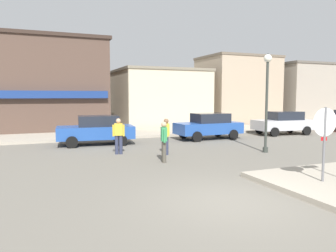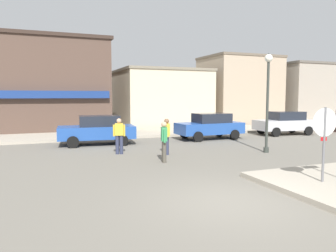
{
  "view_description": "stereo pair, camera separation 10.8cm",
  "coord_description": "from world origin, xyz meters",
  "px_view_note": "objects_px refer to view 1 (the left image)",
  "views": [
    {
      "loc": [
        -4.41,
        -6.7,
        2.62
      ],
      "look_at": [
        0.13,
        4.5,
        1.5
      ],
      "focal_mm": 35.0,
      "sensor_mm": 36.0,
      "label": 1
    },
    {
      "loc": [
        -4.31,
        -6.74,
        2.62
      ],
      "look_at": [
        0.13,
        4.5,
        1.5
      ],
      "focal_mm": 35.0,
      "sensor_mm": 36.0,
      "label": 2
    }
  ],
  "objects_px": {
    "lamp_post": "(267,88)",
    "parked_car_third": "(283,123)",
    "pedestrian_kerb_side": "(119,135)",
    "parked_car_second": "(209,126)",
    "pedestrian_crossing_near": "(166,135)",
    "stop_sign": "(324,134)",
    "pedestrian_crossing_far": "(164,140)",
    "parked_car_nearest": "(96,130)"
  },
  "relations": [
    {
      "from": "lamp_post",
      "to": "pedestrian_crossing_far",
      "type": "relative_size",
      "value": 2.82
    },
    {
      "from": "parked_car_nearest",
      "to": "pedestrian_crossing_near",
      "type": "relative_size",
      "value": 2.57
    },
    {
      "from": "lamp_post",
      "to": "parked_car_second",
      "type": "xyz_separation_m",
      "value": [
        -0.13,
        5.14,
        -2.15
      ]
    },
    {
      "from": "pedestrian_kerb_side",
      "to": "pedestrian_crossing_near",
      "type": "bearing_deg",
      "value": -24.19
    },
    {
      "from": "stop_sign",
      "to": "pedestrian_crossing_near",
      "type": "xyz_separation_m",
      "value": [
        -2.28,
        6.51,
        -0.65
      ]
    },
    {
      "from": "pedestrian_kerb_side",
      "to": "pedestrian_crossing_far",
      "type": "bearing_deg",
      "value": -63.29
    },
    {
      "from": "parked_car_second",
      "to": "lamp_post",
      "type": "bearing_deg",
      "value": -88.58
    },
    {
      "from": "stop_sign",
      "to": "pedestrian_kerb_side",
      "type": "bearing_deg",
      "value": 119.79
    },
    {
      "from": "parked_car_second",
      "to": "pedestrian_crossing_far",
      "type": "distance_m",
      "value": 7.46
    },
    {
      "from": "pedestrian_crossing_far",
      "to": "lamp_post",
      "type": "bearing_deg",
      "value": 3.76
    },
    {
      "from": "pedestrian_kerb_side",
      "to": "lamp_post",
      "type": "bearing_deg",
      "value": -18.1
    },
    {
      "from": "lamp_post",
      "to": "pedestrian_kerb_side",
      "type": "bearing_deg",
      "value": 161.9
    },
    {
      "from": "pedestrian_crossing_far",
      "to": "parked_car_nearest",
      "type": "bearing_deg",
      "value": 106.19
    },
    {
      "from": "parked_car_nearest",
      "to": "pedestrian_crossing_near",
      "type": "distance_m",
      "value": 4.77
    },
    {
      "from": "pedestrian_kerb_side",
      "to": "parked_car_nearest",
      "type": "bearing_deg",
      "value": 97.48
    },
    {
      "from": "stop_sign",
      "to": "lamp_post",
      "type": "xyz_separation_m",
      "value": [
        2.19,
        5.29,
        1.44
      ]
    },
    {
      "from": "parked_car_nearest",
      "to": "pedestrian_crossing_far",
      "type": "bearing_deg",
      "value": -73.81
    },
    {
      "from": "lamp_post",
      "to": "parked_car_second",
      "type": "distance_m",
      "value": 5.57
    },
    {
      "from": "stop_sign",
      "to": "parked_car_third",
      "type": "xyz_separation_m",
      "value": [
        7.89,
        10.58,
        -0.71
      ]
    },
    {
      "from": "stop_sign",
      "to": "parked_car_nearest",
      "type": "bearing_deg",
      "value": 113.62
    },
    {
      "from": "stop_sign",
      "to": "parked_car_nearest",
      "type": "xyz_separation_m",
      "value": [
        -4.66,
        10.65,
        -0.71
      ]
    },
    {
      "from": "pedestrian_crossing_near",
      "to": "parked_car_nearest",
      "type": "bearing_deg",
      "value": 119.87
    },
    {
      "from": "parked_car_third",
      "to": "pedestrian_crossing_far",
      "type": "relative_size",
      "value": 2.57
    },
    {
      "from": "parked_car_second",
      "to": "pedestrian_kerb_side",
      "type": "relative_size",
      "value": 2.51
    },
    {
      "from": "parked_car_third",
      "to": "pedestrian_kerb_side",
      "type": "height_order",
      "value": "pedestrian_kerb_side"
    },
    {
      "from": "lamp_post",
      "to": "pedestrian_crossing_near",
      "type": "bearing_deg",
      "value": 164.7
    },
    {
      "from": "parked_car_second",
      "to": "pedestrian_crossing_near",
      "type": "distance_m",
      "value": 5.85
    },
    {
      "from": "lamp_post",
      "to": "parked_car_nearest",
      "type": "distance_m",
      "value": 8.96
    },
    {
      "from": "parked_car_nearest",
      "to": "lamp_post",
      "type": "bearing_deg",
      "value": -38.05
    },
    {
      "from": "parked_car_nearest",
      "to": "pedestrian_kerb_side",
      "type": "xyz_separation_m",
      "value": [
        0.43,
        -3.26,
        0.06
      ]
    },
    {
      "from": "parked_car_third",
      "to": "parked_car_nearest",
      "type": "bearing_deg",
      "value": 179.68
    },
    {
      "from": "lamp_post",
      "to": "parked_car_second",
      "type": "bearing_deg",
      "value": 91.42
    },
    {
      "from": "stop_sign",
      "to": "parked_car_second",
      "type": "xyz_separation_m",
      "value": [
        2.06,
        10.42,
        -0.71
      ]
    },
    {
      "from": "stop_sign",
      "to": "pedestrian_kerb_side",
      "type": "relative_size",
      "value": 1.43
    },
    {
      "from": "stop_sign",
      "to": "pedestrian_crossing_far",
      "type": "bearing_deg",
      "value": 121.25
    },
    {
      "from": "stop_sign",
      "to": "parked_car_second",
      "type": "bearing_deg",
      "value": 78.8
    },
    {
      "from": "pedestrian_crossing_near",
      "to": "pedestrian_crossing_far",
      "type": "xyz_separation_m",
      "value": [
        -0.72,
        -1.56,
        0.0
      ]
    },
    {
      "from": "lamp_post",
      "to": "parked_car_third",
      "type": "bearing_deg",
      "value": 42.85
    },
    {
      "from": "parked_car_third",
      "to": "pedestrian_kerb_side",
      "type": "relative_size",
      "value": 2.57
    },
    {
      "from": "parked_car_nearest",
      "to": "parked_car_second",
      "type": "bearing_deg",
      "value": -1.89
    },
    {
      "from": "stop_sign",
      "to": "pedestrian_crossing_far",
      "type": "distance_m",
      "value": 5.82
    },
    {
      "from": "lamp_post",
      "to": "parked_car_second",
      "type": "relative_size",
      "value": 1.12
    }
  ]
}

